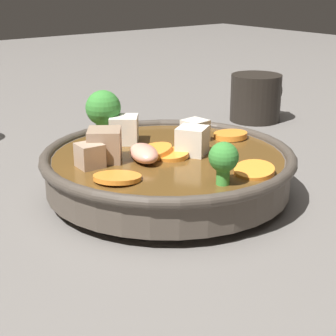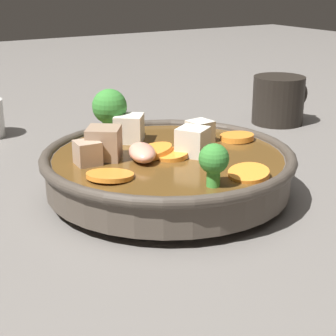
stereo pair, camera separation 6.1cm
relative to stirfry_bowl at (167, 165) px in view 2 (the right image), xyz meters
The scene contains 3 objects.
ground_plane 0.03m from the stirfry_bowl, 55.52° to the right, with size 3.00×3.00×0.00m, color slate.
stirfry_bowl is the anchor object (origin of this frame).
dark_mug 0.36m from the stirfry_bowl, 27.89° to the left, with size 0.10×0.08×0.08m.
Camera 2 is at (-0.30, -0.49, 0.23)m, focal length 60.00 mm.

